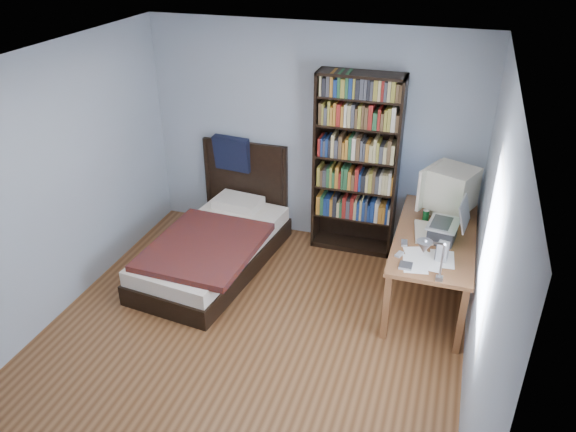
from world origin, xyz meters
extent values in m
plane|color=brown|center=(0.00, 0.00, 0.00)|extent=(4.20, 4.20, 0.00)
plane|color=white|center=(0.00, 0.00, 2.50)|extent=(4.20, 4.20, 0.00)
cube|color=#A7B4C4|center=(0.00, 2.10, 1.25)|extent=(3.80, 0.04, 2.50)
cube|color=#A7B4C4|center=(0.00, -2.10, 1.25)|extent=(3.80, 0.04, 2.50)
cube|color=#A7B4C4|center=(-1.90, 0.00, 1.25)|extent=(0.04, 4.20, 2.50)
cube|color=#A7B4C4|center=(1.90, 0.00, 1.25)|extent=(0.04, 4.20, 2.50)
cube|color=white|center=(1.89, -0.15, 1.45)|extent=(0.01, 1.14, 1.14)
cube|color=white|center=(1.88, -0.15, 1.45)|extent=(0.01, 1.00, 1.00)
cube|color=brown|center=(1.50, 1.20, 0.71)|extent=(0.75, 1.62, 0.04)
cube|color=brown|center=(1.18, 0.44, 0.34)|extent=(0.06, 0.06, 0.69)
cube|color=brown|center=(1.83, 0.44, 0.34)|extent=(0.06, 0.06, 0.69)
cube|color=brown|center=(1.18, 1.96, 0.34)|extent=(0.06, 0.06, 0.69)
cube|color=brown|center=(1.83, 1.96, 0.34)|extent=(0.06, 0.06, 0.69)
cube|color=brown|center=(1.50, 1.79, 0.34)|extent=(0.69, 0.40, 0.68)
cube|color=beige|center=(1.55, 1.66, 0.75)|extent=(0.35, 0.33, 0.03)
cylinder|color=beige|center=(1.55, 1.66, 0.80)|extent=(0.11, 0.11, 0.07)
cube|color=beige|center=(1.58, 1.66, 1.03)|extent=(0.56, 0.55, 0.41)
cube|color=beige|center=(1.37, 1.66, 1.03)|extent=(0.20, 0.41, 0.43)
cube|color=#3B72D4|center=(1.35, 1.66, 1.03)|extent=(0.14, 0.30, 0.28)
cube|color=#2D2D30|center=(1.56, 1.13, 0.81)|extent=(0.27, 0.31, 0.16)
cube|color=#B8B8BD|center=(1.56, 1.13, 0.90)|extent=(0.32, 0.39, 0.02)
cube|color=#2D2D30|center=(1.54, 1.13, 0.91)|extent=(0.21, 0.30, 0.00)
cube|color=#B8B8BD|center=(1.73, 1.13, 1.04)|extent=(0.13, 0.37, 0.26)
cube|color=#0CBF26|center=(1.72, 1.13, 1.04)|extent=(0.10, 0.30, 0.20)
cube|color=#99999E|center=(1.60, 0.43, 0.75)|extent=(0.06, 0.05, 0.04)
cylinder|color=#99999E|center=(1.60, 0.37, 0.96)|extent=(0.02, 0.14, 0.39)
cylinder|color=#99999E|center=(1.52, 0.15, 1.25)|extent=(0.16, 0.32, 0.20)
cone|color=#99999E|center=(1.45, 0.00, 1.29)|extent=(0.12, 0.12, 0.10)
cube|color=beige|center=(1.39, 1.19, 0.74)|extent=(0.22, 0.45, 0.04)
cube|color=gray|center=(1.59, 0.75, 0.82)|extent=(0.11, 0.11, 0.19)
cylinder|color=#083D18|center=(1.38, 1.47, 0.79)|extent=(0.06, 0.06, 0.11)
ellipsoid|color=silver|center=(1.48, 1.50, 0.75)|extent=(0.06, 0.11, 0.04)
cube|color=#B8B8BD|center=(1.24, 0.94, 0.74)|extent=(0.07, 0.12, 0.02)
cube|color=gray|center=(1.22, 0.72, 0.74)|extent=(0.08, 0.11, 0.02)
cube|color=gray|center=(1.30, 0.55, 0.74)|extent=(0.11, 0.11, 0.02)
cube|color=black|center=(0.11, 1.94, 1.02)|extent=(0.03, 0.30, 2.05)
cube|color=black|center=(1.00, 1.94, 1.02)|extent=(0.03, 0.30, 2.05)
cube|color=black|center=(0.56, 1.94, 2.03)|extent=(0.92, 0.30, 0.03)
cube|color=black|center=(0.56, 1.94, 0.03)|extent=(0.92, 0.30, 0.06)
cube|color=black|center=(0.56, 2.08, 1.02)|extent=(0.92, 0.02, 2.05)
cube|color=olive|center=(0.56, 1.92, 1.05)|extent=(0.84, 0.22, 1.85)
cube|color=black|center=(-0.80, 1.05, 0.11)|extent=(1.21, 2.09, 0.22)
cube|color=silver|center=(-0.80, 1.05, 0.30)|extent=(1.17, 2.03, 0.16)
cube|color=maroon|center=(-0.77, 0.80, 0.41)|extent=(1.11, 1.34, 0.07)
cube|color=silver|center=(-0.80, 1.80, 0.43)|extent=(0.58, 0.41, 0.12)
cube|color=black|center=(-0.80, 2.06, 0.55)|extent=(1.06, 0.05, 1.10)
cylinder|color=black|center=(-1.30, 2.04, 0.55)|extent=(0.06, 0.06, 1.10)
cylinder|color=black|center=(-0.30, 2.04, 0.55)|extent=(0.06, 0.06, 1.10)
cube|color=black|center=(-0.95, 2.03, 0.95)|extent=(0.46, 0.20, 0.43)
camera|label=1|loc=(1.57, -3.68, 3.46)|focal=35.00mm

